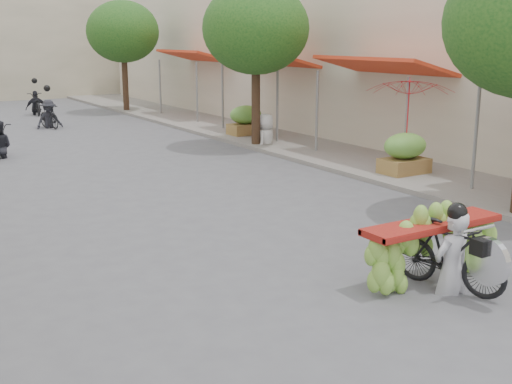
# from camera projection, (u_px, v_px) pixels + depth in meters

# --- Properties ---
(ground) EXTENTS (120.00, 120.00, 0.00)m
(ground) POSITION_uv_depth(u_px,v_px,m) (512.00, 380.00, 6.76)
(ground) COLOR #57575C
(ground) RESTS_ON ground
(sidewalk_right) EXTENTS (4.00, 60.00, 0.12)m
(sidewalk_right) POSITION_uv_depth(u_px,v_px,m) (280.00, 138.00, 22.74)
(sidewalk_right) COLOR gray
(sidewalk_right) RESTS_ON ground
(shophouse_row_right) EXTENTS (9.77, 40.00, 6.00)m
(shophouse_row_right) POSITION_uv_depth(u_px,v_px,m) (407.00, 52.00, 23.75)
(shophouse_row_right) COLOR beige
(shophouse_row_right) RESTS_ON ground
(street_tree_mid) EXTENTS (3.40, 3.40, 5.25)m
(street_tree_mid) POSITION_uv_depth(u_px,v_px,m) (256.00, 29.00, 20.22)
(street_tree_mid) COLOR #3A2719
(street_tree_mid) RESTS_ON ground
(street_tree_far) EXTENTS (3.40, 3.40, 5.25)m
(street_tree_far) POSITION_uv_depth(u_px,v_px,m) (123.00, 32.00, 30.17)
(street_tree_far) COLOR #3A2719
(street_tree_far) RESTS_ON ground
(produce_crate_mid) EXTENTS (1.20, 0.88, 1.16)m
(produce_crate_mid) POSITION_uv_depth(u_px,v_px,m) (405.00, 150.00, 16.38)
(produce_crate_mid) COLOR olive
(produce_crate_mid) RESTS_ON ground
(produce_crate_far) EXTENTS (1.20, 0.88, 1.16)m
(produce_crate_far) POSITION_uv_depth(u_px,v_px,m) (246.00, 118.00, 23.01)
(produce_crate_far) COLOR olive
(produce_crate_far) RESTS_ON ground
(banana_motorbike) EXTENTS (2.33, 1.88, 2.19)m
(banana_motorbike) POSITION_uv_depth(u_px,v_px,m) (444.00, 239.00, 9.12)
(banana_motorbike) COLOR black
(banana_motorbike) RESTS_ON ground
(market_umbrella) EXTENTS (2.77, 2.77, 1.95)m
(market_umbrella) POSITION_uv_depth(u_px,v_px,m) (411.00, 76.00, 15.90)
(market_umbrella) COLOR red
(market_umbrella) RESTS_ON ground
(pedestrian) EXTENTS (1.11, 1.01, 1.94)m
(pedestrian) POSITION_uv_depth(u_px,v_px,m) (266.00, 114.00, 21.02)
(pedestrian) COLOR silver
(pedestrian) RESTS_ON ground
(bg_motorbike_b) EXTENTS (1.14, 1.67, 1.95)m
(bg_motorbike_b) POSITION_uv_depth(u_px,v_px,m) (48.00, 107.00, 25.38)
(bg_motorbike_b) COLOR black
(bg_motorbike_b) RESTS_ON ground
(bg_motorbike_c) EXTENTS (1.03, 1.81, 1.95)m
(bg_motorbike_c) POSITION_uv_depth(u_px,v_px,m) (36.00, 98.00, 29.80)
(bg_motorbike_c) COLOR black
(bg_motorbike_c) RESTS_ON ground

